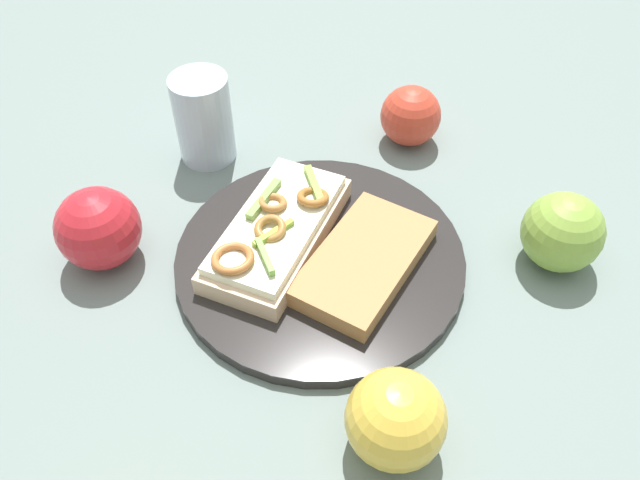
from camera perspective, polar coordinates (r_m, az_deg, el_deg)
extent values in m
plane|color=slate|center=(0.63, 0.00, -2.03)|extent=(2.00, 2.00, 0.00)
cylinder|color=#292626|center=(0.62, 0.00, -1.65)|extent=(0.28, 0.28, 0.01)
cube|color=beige|center=(0.62, -3.77, 0.58)|extent=(0.20, 0.16, 0.02)
cube|color=#ECEACC|center=(0.61, -3.84, 1.55)|extent=(0.18, 0.14, 0.01)
torus|color=#BD7037|center=(0.58, -7.73, -1.62)|extent=(0.06, 0.06, 0.01)
torus|color=#B5743B|center=(0.62, -4.22, 3.33)|extent=(0.04, 0.04, 0.01)
torus|color=#AC7537|center=(0.60, -4.44, 1.02)|extent=(0.04, 0.04, 0.02)
torus|color=#AD692D|center=(0.63, -0.63, 3.83)|extent=(0.03, 0.03, 0.02)
cube|color=#72AE47|center=(0.57, -4.90, -1.46)|extent=(0.02, 0.04, 0.01)
cube|color=#76A249|center=(0.63, -5.00, 3.63)|extent=(0.06, 0.03, 0.01)
cube|color=#82A82E|center=(0.59, -4.14, 0.63)|extent=(0.05, 0.01, 0.01)
cube|color=#7FAA41|center=(0.64, -0.53, 4.91)|extent=(0.03, 0.05, 0.01)
cube|color=#B6814F|center=(0.60, 3.91, -1.90)|extent=(0.17, 0.13, 0.02)
sphere|color=#CE3F2C|center=(0.75, 8.02, 10.83)|extent=(0.09, 0.09, 0.07)
sphere|color=#86AD41|center=(0.64, 20.66, 0.66)|extent=(0.10, 0.10, 0.08)
sphere|color=red|center=(0.64, -19.02, 0.98)|extent=(0.10, 0.10, 0.08)
sphere|color=gold|center=(0.50, 6.71, -15.47)|extent=(0.11, 0.11, 0.08)
cylinder|color=silver|center=(0.73, -10.26, 10.52)|extent=(0.06, 0.06, 0.10)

